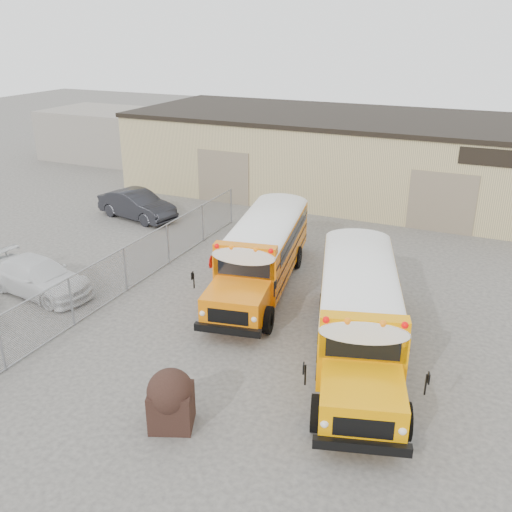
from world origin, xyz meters
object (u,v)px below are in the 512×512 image
at_px(tarp_bundle, 171,398).
at_px(car_dark, 137,205).
at_px(car_white, 39,277).
at_px(school_bus_left, 289,206).
at_px(school_bus_right, 356,241).

height_order(tarp_bundle, car_dark, tarp_bundle).
distance_m(tarp_bundle, car_white, 9.91).
height_order(school_bus_left, car_white, school_bus_left).
distance_m(school_bus_right, car_dark, 12.80).
relative_size(school_bus_left, school_bus_right, 0.97).
height_order(school_bus_right, car_dark, school_bus_right).
bearing_deg(car_dark, tarp_bundle, -129.78).
height_order(car_white, car_dark, car_dark).
height_order(school_bus_right, tarp_bundle, school_bus_right).
height_order(school_bus_left, tarp_bundle, school_bus_left).
relative_size(school_bus_right, car_white, 2.09).
distance_m(school_bus_right, car_white, 12.35).
bearing_deg(tarp_bundle, car_white, 152.58).
xyz_separation_m(tarp_bundle, car_dark, (-10.71, 13.63, -0.08)).
bearing_deg(car_dark, school_bus_left, -73.07).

